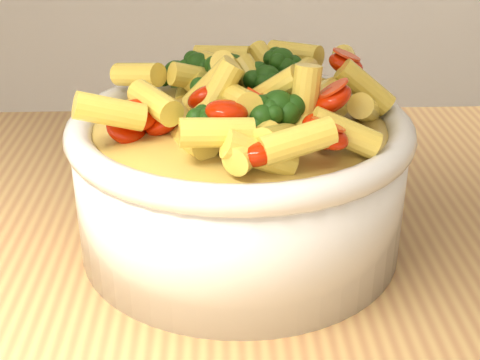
{
  "coord_description": "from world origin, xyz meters",
  "views": [
    {
      "loc": [
        -0.12,
        -0.42,
        1.2
      ],
      "look_at": [
        -0.11,
        0.07,
        0.96
      ],
      "focal_mm": 50.0,
      "sensor_mm": 36.0,
      "label": 1
    }
  ],
  "objects": [
    {
      "name": "serving_bowl",
      "position": [
        -0.11,
        0.07,
        0.96
      ],
      "size": [
        0.28,
        0.28,
        0.12
      ],
      "color": "silver",
      "rests_on": "table"
    },
    {
      "name": "pasta_salad",
      "position": [
        -0.11,
        0.07,
        1.03
      ],
      "size": [
        0.22,
        0.22,
        0.05
      ],
      "color": "#FAD64F",
      "rests_on": "serving_bowl"
    }
  ]
}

